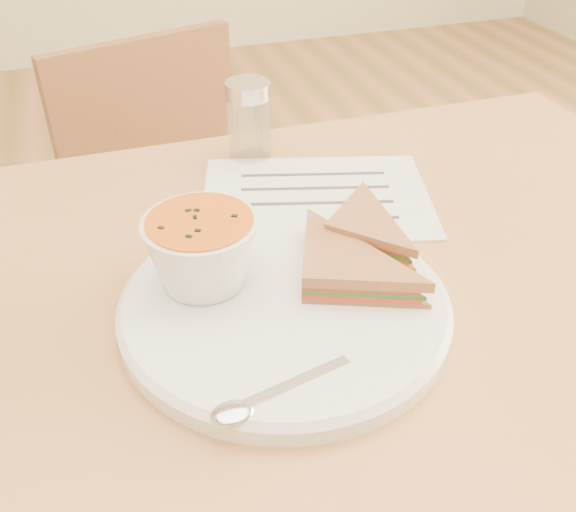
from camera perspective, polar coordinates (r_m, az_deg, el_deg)
name	(u,v)px	position (r m, az deg, el deg)	size (l,w,h in m)	color
dining_table	(317,496)	(0.93, 2.57, -20.51)	(1.00, 0.70, 0.75)	olive
chair_far	(200,268)	(1.25, -7.83, -1.08)	(0.36, 0.36, 0.80)	brown
plate	(285,307)	(0.60, -0.31, -4.51)	(0.31, 0.31, 0.02)	white
soup_bowl	(203,255)	(0.59, -7.60, 0.11)	(0.11, 0.11, 0.07)	white
sandwich_half_a	(302,294)	(0.57, 1.21, -3.37)	(0.12, 0.12, 0.04)	#B96E41
sandwich_half_b	(324,237)	(0.63, 3.22, 1.72)	(0.10, 0.10, 0.03)	#B96E41
spoon	(289,387)	(0.51, 0.06, -11.56)	(0.17, 0.03, 0.01)	silver
paper_menu	(316,197)	(0.77, 2.53, 5.29)	(0.27, 0.20, 0.00)	white
condiment_shaker	(249,121)	(0.85, -3.50, 11.90)	(0.06, 0.06, 0.10)	silver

